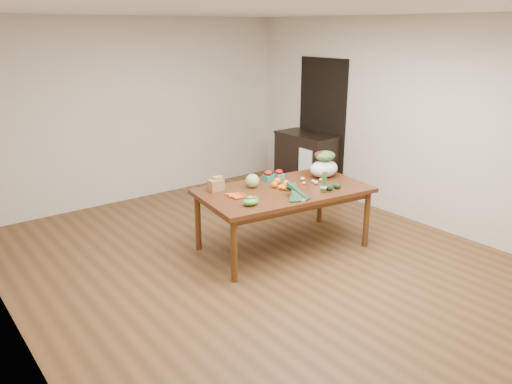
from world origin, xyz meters
TOP-DOWN VIEW (x-y plane):
  - floor at (0.00, 0.00)m, footprint 6.00×6.00m
  - ceiling at (0.00, 0.00)m, footprint 5.00×6.00m
  - room_walls at (0.00, 0.00)m, footprint 5.02×6.02m
  - dining_table at (0.48, 0.19)m, footprint 2.08×1.34m
  - doorway_dark at (2.48, 1.60)m, footprint 0.02×1.00m
  - cabinet at (2.22, 1.66)m, footprint 0.52×1.02m
  - dish_towel at (1.96, 1.40)m, footprint 0.02×0.28m
  - paper_bag at (-0.19, 0.61)m, footprint 0.24×0.21m
  - cabbage at (0.22, 0.45)m, footprint 0.16×0.16m
  - strawberry_basket_a at (0.54, 0.55)m, footprint 0.13×0.13m
  - strawberry_basket_b at (0.69, 0.53)m, footprint 0.12×0.12m
  - orange_a at (0.42, 0.28)m, footprint 0.08×0.08m
  - orange_b at (0.53, 0.37)m, footprint 0.08×0.08m
  - orange_c at (0.58, 0.26)m, footprint 0.07×0.07m
  - mandarin_cluster at (0.49, 0.16)m, footprint 0.20×0.20m
  - carrots at (-0.11, 0.28)m, footprint 0.25×0.24m
  - snap_pea_bag at (-0.16, -0.03)m, footprint 0.18×0.14m
  - kale_bunch at (0.37, -0.18)m, footprint 0.37×0.44m
  - asparagus_bundle at (0.75, -0.19)m, footprint 0.09×0.13m
  - potato_a at (0.77, 0.16)m, footprint 0.05×0.04m
  - potato_b at (0.89, 0.07)m, footprint 0.06×0.05m
  - potato_c at (0.91, 0.14)m, footprint 0.05×0.04m
  - potato_d at (0.87, 0.29)m, footprint 0.06×0.05m
  - potato_e at (1.02, 0.12)m, footprint 0.05×0.05m
  - avocado_a at (0.85, -0.18)m, footprint 0.11×0.13m
  - avocado_b at (0.97, -0.19)m, footprint 0.10×0.13m
  - salad_bag at (1.19, 0.25)m, footprint 0.42×0.34m

SIDE VIEW (x-z plane):
  - floor at x=0.00m, z-range 0.00..0.00m
  - dining_table at x=0.48m, z-range 0.00..0.75m
  - cabinet at x=2.22m, z-range 0.00..0.94m
  - dish_towel at x=1.96m, z-range 0.33..0.78m
  - carrots at x=-0.11m, z-range 0.75..0.78m
  - potato_a at x=0.77m, z-range 0.75..0.79m
  - potato_c at x=0.91m, z-range 0.75..0.79m
  - potato_e at x=1.02m, z-range 0.75..0.79m
  - potato_d at x=0.87m, z-range 0.75..0.80m
  - potato_b at x=0.89m, z-range 0.75..0.80m
  - orange_c at x=0.58m, z-range 0.75..0.82m
  - avocado_b at x=0.97m, z-range 0.75..0.82m
  - avocado_a at x=0.85m, z-range 0.75..0.83m
  - orange_a at x=0.42m, z-range 0.75..0.83m
  - orange_b at x=0.53m, z-range 0.75..0.83m
  - snap_pea_bag at x=-0.16m, z-range 0.75..0.83m
  - mandarin_cluster at x=0.49m, z-range 0.75..0.84m
  - strawberry_basket_b at x=0.69m, z-range 0.75..0.84m
  - strawberry_basket_a at x=0.54m, z-range 0.75..0.85m
  - paper_bag at x=-0.19m, z-range 0.75..0.91m
  - kale_bunch at x=0.37m, z-range 0.75..0.91m
  - cabbage at x=0.22m, z-range 0.75..0.91m
  - asparagus_bundle at x=0.75m, z-range 0.75..1.00m
  - salad_bag at x=1.19m, z-range 0.75..1.05m
  - doorway_dark at x=2.48m, z-range 0.00..2.10m
  - room_walls at x=0.00m, z-range 0.00..2.70m
  - ceiling at x=0.00m, z-range 2.69..2.71m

